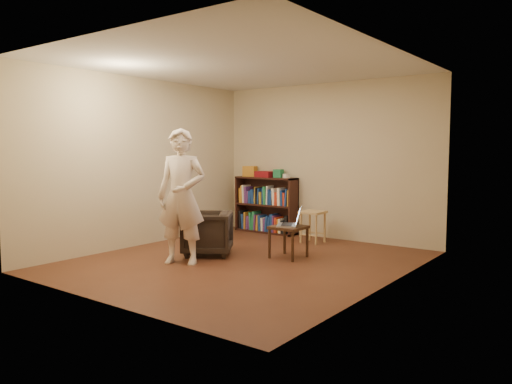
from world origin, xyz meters
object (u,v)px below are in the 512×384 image
Objects in this scene: bookshelf at (266,208)px; armchair at (207,233)px; stool at (313,217)px; person at (181,197)px; side_table at (288,231)px; laptop at (291,221)px.

bookshelf is 1.75× the size of armchair.
stool is 0.29× the size of person.
armchair is at bearing -113.74° from stool.
stool is (1.18, -0.38, -0.03)m from bookshelf.
bookshelf is 2.12m from armchair.
stool is at bearing 122.51° from armchair.
side_table is (1.47, -1.54, -0.07)m from bookshelf.
armchair is at bearing -152.77° from side_table.
side_table is at bearing 83.47° from armchair.
armchair is 1.22m from laptop.
armchair is at bearing -78.08° from bookshelf.
stool is 1.15× the size of side_table.
laptop reaches higher than side_table.
laptop reaches higher than stool.
side_table is (0.29, -1.16, -0.04)m from stool.
person is (-0.97, -1.15, 0.38)m from laptop.
armchair is (0.44, -2.07, -0.13)m from bookshelf.
bookshelf is at bearing 133.70° from side_table.
stool is 1.86m from armchair.
bookshelf is 2.70× the size of side_table.
laptop is (0.03, 0.03, 0.14)m from side_table.
bookshelf is 2.34× the size of stool.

